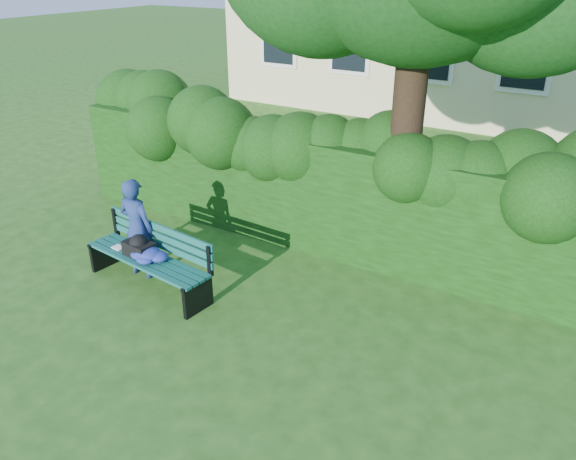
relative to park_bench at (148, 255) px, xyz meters
The scene contains 4 objects.
ground 1.85m from the park_bench, 10.23° to the left, with size 80.00×80.00×0.00m, color #275218.
hedge 3.09m from the park_bench, 55.15° to the left, with size 10.00×1.00×1.80m.
park_bench is the anchor object (origin of this frame).
man_reading 0.46m from the park_bench, 153.20° to the left, with size 0.55×0.36×1.52m, color navy.
Camera 1 is at (3.54, -5.25, 4.27)m, focal length 35.00 mm.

